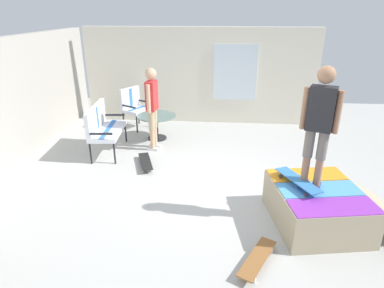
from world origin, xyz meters
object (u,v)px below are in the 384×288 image
at_px(skate_ramp, 319,206).
at_px(person_watching, 152,103).
at_px(patio_bench, 102,125).
at_px(patio_table, 157,122).
at_px(skateboard_on_ramp, 298,180).
at_px(skateboard_spare, 257,258).
at_px(person_skater, 319,121).
at_px(skateboard_by_bench, 145,162).
at_px(patio_chair_near_house, 134,104).

distance_m(skate_ramp, person_watching, 3.85).
bearing_deg(patio_bench, patio_table, -48.33).
bearing_deg(skateboard_on_ramp, skateboard_spare, 148.11).
bearing_deg(skateboard_spare, skate_ramp, -45.15).
height_order(person_skater, skateboard_by_bench, person_skater).
bearing_deg(skateboard_on_ramp, patio_chair_near_house, 40.98).
height_order(patio_chair_near_house, patio_table, patio_chair_near_house).
relative_size(skate_ramp, skateboard_on_ramp, 2.56).
xyz_separation_m(person_skater, skateboard_spare, (-0.97, 0.78, -1.44)).
bearing_deg(patio_bench, skate_ramp, -119.76).
bearing_deg(patio_bench, person_skater, -120.26).
xyz_separation_m(patio_bench, patio_table, (0.87, -0.98, -0.21)).
bearing_deg(skateboard_by_bench, patio_chair_near_house, 18.86).
bearing_deg(skateboard_spare, person_skater, -38.59).
xyz_separation_m(skateboard_by_bench, skateboard_on_ramp, (-1.56, -2.53, 0.55)).
relative_size(patio_table, person_skater, 0.54).
height_order(patio_bench, person_watching, person_watching).
bearing_deg(patio_table, patio_chair_near_house, 43.40).
xyz_separation_m(patio_bench, skateboard_by_bench, (-0.59, -1.01, -0.53)).
xyz_separation_m(patio_bench, skateboard_spare, (-3.13, -2.93, -0.53)).
bearing_deg(person_watching, skate_ramp, -131.06).
distance_m(skateboard_by_bench, skateboard_on_ramp, 3.02).
distance_m(skate_ramp, skateboard_on_ramp, 0.49).
bearing_deg(patio_chair_near_house, skateboard_on_ramp, -139.02).
distance_m(person_watching, skateboard_on_ramp, 3.52).
bearing_deg(patio_table, skateboard_by_bench, -178.62).
relative_size(patio_chair_near_house, skateboard_spare, 1.27).
bearing_deg(person_skater, skateboard_by_bench, 59.75).
height_order(patio_chair_near_house, person_skater, person_skater).
bearing_deg(patio_chair_near_house, skateboard_by_bench, -161.14).
relative_size(skate_ramp, patio_chair_near_house, 2.02).
bearing_deg(person_skater, skateboard_spare, 141.41).
bearing_deg(skateboard_by_bench, patio_bench, 59.71).
distance_m(patio_bench, patio_chair_near_house, 1.66).
distance_m(person_watching, person_skater, 3.66).
height_order(patio_table, skateboard_on_ramp, skateboard_on_ramp).
bearing_deg(person_watching, person_skater, -132.12).
height_order(skate_ramp, patio_table, patio_table).
bearing_deg(person_watching, skateboard_spare, -150.68).
relative_size(patio_chair_near_house, skateboard_on_ramp, 1.27).
distance_m(patio_table, skateboard_by_bench, 1.49).
bearing_deg(patio_table, skateboard_on_ramp, -139.67).
relative_size(patio_table, skateboard_spare, 1.12).
height_order(patio_chair_near_house, skateboard_on_ramp, patio_chair_near_house).
distance_m(patio_chair_near_house, patio_table, 1.08).
xyz_separation_m(skate_ramp, skateboard_by_bench, (1.62, 2.85, -0.19)).
xyz_separation_m(skate_ramp, person_skater, (0.05, 0.16, 1.25)).
relative_size(person_watching, skateboard_on_ramp, 2.18).
distance_m(skateboard_spare, skateboard_on_ramp, 1.28).
xyz_separation_m(skate_ramp, skateboard_on_ramp, (0.06, 0.32, 0.36)).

